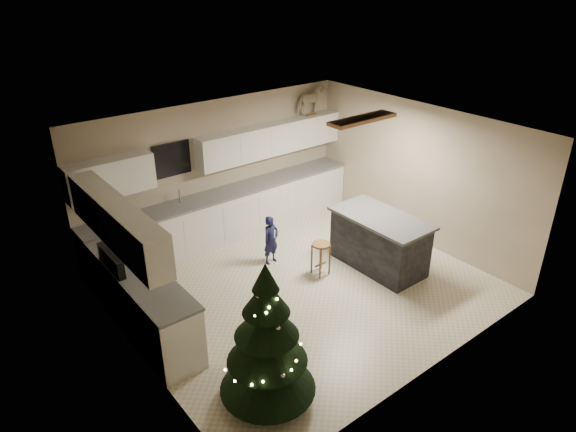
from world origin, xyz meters
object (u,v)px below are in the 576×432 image
at_px(bar_stool, 321,251).
at_px(island, 379,241).
at_px(christmas_tree, 267,347).
at_px(toddler, 271,240).
at_px(rocking_horse, 311,101).

bearing_deg(bar_stool, island, -24.03).
bearing_deg(christmas_tree, bar_stool, 35.86).
xyz_separation_m(island, toddler, (-1.39, 1.24, -0.04)).
relative_size(bar_stool, rocking_horse, 0.86).
distance_m(toddler, rocking_horse, 3.12).
bearing_deg(rocking_horse, christmas_tree, 126.69).
bearing_deg(rocking_horse, bar_stool, 135.70).
relative_size(bar_stool, christmas_tree, 0.30).
xyz_separation_m(island, christmas_tree, (-3.31, -1.28, 0.31)).
height_order(toddler, rocking_horse, rocking_horse).
distance_m(island, christmas_tree, 3.56).
distance_m(bar_stool, christmas_tree, 2.93).
relative_size(bar_stool, toddler, 0.66).
bearing_deg(toddler, christmas_tree, -134.78).
bearing_deg(island, christmas_tree, -158.90).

